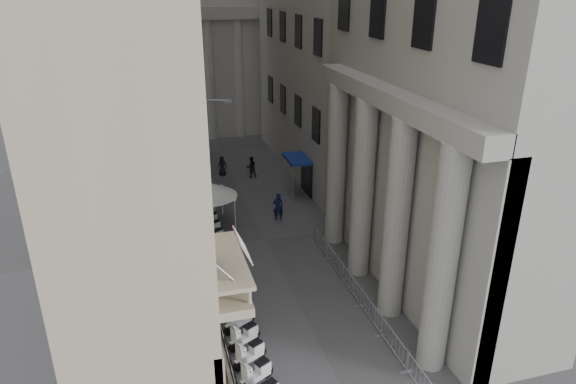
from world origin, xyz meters
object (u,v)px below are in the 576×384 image
security_tent (213,190)px  street_lamp (197,154)px  pedestrian_b (251,167)px  pedestrian_a (278,207)px  info_kiosk (205,258)px

security_tent → street_lamp: street_lamp is taller
pedestrian_b → security_tent: bearing=61.2°
pedestrian_a → pedestrian_b: size_ratio=1.10×
street_lamp → pedestrian_a: bearing=14.6°
security_tent → street_lamp: size_ratio=0.44×
street_lamp → info_kiosk: street_lamp is taller
security_tent → pedestrian_b: bearing=62.9°
pedestrian_a → security_tent: bearing=2.4°
info_kiosk → pedestrian_b: 15.35m
info_kiosk → pedestrian_b: size_ratio=0.89×
security_tent → pedestrian_a: size_ratio=1.92×
info_kiosk → pedestrian_a: 7.94m
street_lamp → pedestrian_b: (5.25, 8.72, -4.35)m
security_tent → street_lamp: bearing=-168.1°
security_tent → pedestrian_b: security_tent is taller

